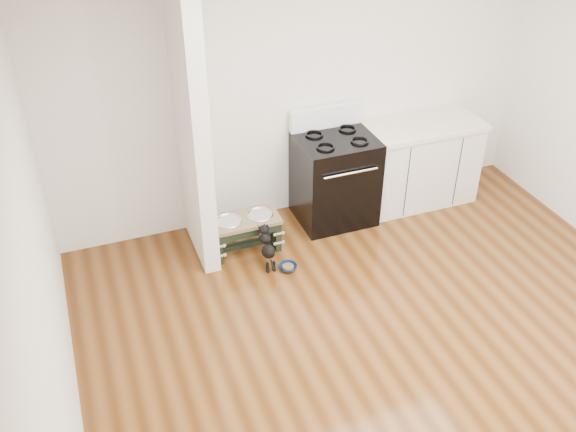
# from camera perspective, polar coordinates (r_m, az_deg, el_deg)

# --- Properties ---
(ground) EXTENTS (5.00, 5.00, 0.00)m
(ground) POSITION_cam_1_polar(r_m,az_deg,el_deg) (5.26, 11.24, -13.01)
(ground) COLOR #48250C
(ground) RESTS_ON ground
(room_shell) EXTENTS (5.00, 5.00, 5.00)m
(room_shell) POSITION_cam_1_polar(r_m,az_deg,el_deg) (4.24, 13.63, 2.14)
(room_shell) COLOR silver
(room_shell) RESTS_ON ground
(partition_wall) EXTENTS (0.15, 0.80, 2.70)m
(partition_wall) POSITION_cam_1_polar(r_m,az_deg,el_deg) (5.68, -8.58, 8.14)
(partition_wall) COLOR silver
(partition_wall) RESTS_ON ground
(oven_range) EXTENTS (0.76, 0.69, 1.14)m
(oven_range) POSITION_cam_1_polar(r_m,az_deg,el_deg) (6.54, 4.17, 3.44)
(oven_range) COLOR black
(oven_range) RESTS_ON ground
(cabinet_run) EXTENTS (1.24, 0.64, 0.91)m
(cabinet_run) POSITION_cam_1_polar(r_m,az_deg,el_deg) (6.98, 11.49, 4.71)
(cabinet_run) COLOR silver
(cabinet_run) RESTS_ON ground
(dog_feeder) EXTENTS (0.67, 0.36, 0.38)m
(dog_feeder) POSITION_cam_1_polar(r_m,az_deg,el_deg) (6.17, -3.87, -1.02)
(dog_feeder) COLOR black
(dog_feeder) RESTS_ON ground
(puppy) EXTENTS (0.12, 0.34, 0.41)m
(puppy) POSITION_cam_1_polar(r_m,az_deg,el_deg) (5.98, -1.88, -2.68)
(puppy) COLOR black
(puppy) RESTS_ON ground
(floor_bowl) EXTENTS (0.19, 0.19, 0.05)m
(floor_bowl) POSITION_cam_1_polar(r_m,az_deg,el_deg) (6.04, 0.01, -4.58)
(floor_bowl) COLOR #0B204F
(floor_bowl) RESTS_ON ground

